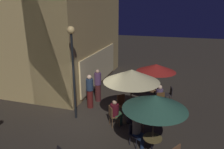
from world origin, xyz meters
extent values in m
plane|color=#312A22|center=(0.00, 0.00, 0.00)|extent=(60.00, 60.00, 0.00)
cube|color=tan|center=(5.08, 2.43, 4.21)|extent=(8.49, 2.31, 8.42)
cube|color=tan|center=(1.99, 5.38, 4.21)|extent=(2.31, 8.21, 8.42)
cube|color=beige|center=(4.65, 1.24, 1.25)|extent=(5.94, 0.08, 2.10)
cylinder|color=black|center=(0.20, 0.81, 1.98)|extent=(0.10, 0.10, 3.96)
sphere|color=#F8CC79|center=(0.20, 0.81, 4.06)|extent=(0.33, 0.33, 0.33)
cylinder|color=black|center=(2.92, -2.51, 0.01)|extent=(0.40, 0.40, 0.03)
cylinder|color=black|center=(2.92, -2.51, 0.36)|extent=(0.06, 0.06, 0.71)
cylinder|color=brown|center=(2.92, -2.51, 0.73)|extent=(0.68, 0.68, 0.03)
cylinder|color=black|center=(0.52, -1.72, 0.01)|extent=(0.40, 0.40, 0.03)
cylinder|color=black|center=(0.52, -1.72, 0.38)|extent=(0.06, 0.06, 0.75)
cylinder|color=olive|center=(0.52, -1.72, 0.77)|extent=(0.62, 0.62, 0.03)
cylinder|color=black|center=(-1.43, -2.90, 0.35)|extent=(0.06, 0.06, 0.70)
cylinder|color=brown|center=(-1.43, -2.90, 0.71)|extent=(0.65, 0.65, 0.03)
cylinder|color=black|center=(2.92, -2.51, 0.03)|extent=(0.36, 0.36, 0.06)
cylinder|color=#4E382A|center=(2.92, -2.51, 1.06)|extent=(0.05, 0.05, 2.12)
cone|color=maroon|center=(2.92, -2.51, 1.97)|extent=(2.04, 2.04, 0.39)
cylinder|color=black|center=(0.52, -1.72, 0.03)|extent=(0.36, 0.36, 0.06)
cylinder|color=#493427|center=(0.52, -1.72, 1.22)|extent=(0.05, 0.05, 2.44)
cone|color=beige|center=(0.52, -1.72, 2.22)|extent=(2.40, 2.40, 0.53)
cylinder|color=#473C29|center=(-1.43, -2.90, 1.12)|extent=(0.05, 0.05, 2.24)
cone|color=#2A533F|center=(-1.43, -2.90, 2.05)|extent=(2.13, 2.13, 0.48)
cylinder|color=#543619|center=(2.33, -2.60, 0.23)|extent=(0.03, 0.03, 0.46)
cylinder|color=#543619|center=(2.47, -2.89, 0.23)|extent=(0.03, 0.03, 0.46)
cylinder|color=#543619|center=(2.04, -2.73, 0.23)|extent=(0.03, 0.03, 0.46)
cylinder|color=#543619|center=(2.17, -3.02, 0.23)|extent=(0.03, 0.03, 0.46)
cube|color=#543619|center=(2.25, -2.81, 0.47)|extent=(0.53, 0.53, 0.04)
cube|color=#543619|center=(2.09, -2.88, 0.73)|extent=(0.20, 0.38, 0.48)
cylinder|color=#282325|center=(2.87, -3.05, 0.24)|extent=(0.03, 0.03, 0.48)
cylinder|color=#282325|center=(3.21, -2.96, 0.24)|extent=(0.03, 0.03, 0.48)
cylinder|color=#282325|center=(2.96, -3.39, 0.24)|extent=(0.03, 0.03, 0.48)
cylinder|color=#282325|center=(3.30, -3.30, 0.24)|extent=(0.03, 0.03, 0.48)
cube|color=#282325|center=(3.09, -3.18, 0.49)|extent=(0.53, 0.53, 0.04)
cube|color=#282325|center=(3.14, -3.37, 0.71)|extent=(0.43, 0.15, 0.40)
cylinder|color=#5A3118|center=(1.10, -1.42, 0.23)|extent=(0.03, 0.03, 0.45)
cylinder|color=#5A3118|center=(0.90, -1.18, 0.23)|extent=(0.03, 0.03, 0.45)
cylinder|color=#5A3118|center=(1.34, -1.21, 0.23)|extent=(0.03, 0.03, 0.45)
cylinder|color=#5A3118|center=(1.13, -0.98, 0.23)|extent=(0.03, 0.03, 0.45)
cube|color=#5A3118|center=(1.12, -1.20, 0.47)|extent=(0.56, 0.56, 0.04)
cube|color=#5A3118|center=(1.25, -1.08, 0.73)|extent=(0.29, 0.32, 0.49)
cylinder|color=brown|center=(0.30, -1.15, 0.23)|extent=(0.03, 0.03, 0.46)
cylinder|color=brown|center=(0.04, -1.34, 0.23)|extent=(0.03, 0.03, 0.46)
cylinder|color=brown|center=(0.11, -0.89, 0.23)|extent=(0.03, 0.03, 0.46)
cylinder|color=brown|center=(-0.16, -1.08, 0.23)|extent=(0.03, 0.03, 0.46)
cube|color=brown|center=(0.07, -1.11, 0.48)|extent=(0.57, 0.57, 0.04)
cube|color=brown|center=(-0.04, -0.97, 0.71)|extent=(0.35, 0.27, 0.43)
cylinder|color=brown|center=(-0.05, -1.96, 0.23)|extent=(0.03, 0.03, 0.46)
cylinder|color=brown|center=(0.15, -2.21, 0.23)|extent=(0.03, 0.03, 0.46)
cylinder|color=brown|center=(-0.30, -2.16, 0.23)|extent=(0.03, 0.03, 0.46)
cylinder|color=brown|center=(-0.10, -2.41, 0.23)|extent=(0.03, 0.03, 0.46)
cube|color=brown|center=(-0.08, -2.18, 0.47)|extent=(0.56, 0.56, 0.04)
cube|color=brown|center=(-0.22, -2.29, 0.69)|extent=(0.28, 0.34, 0.41)
cylinder|color=black|center=(-0.99, -2.49, 0.23)|extent=(0.03, 0.03, 0.45)
cylinder|color=black|center=(-1.27, -2.33, 0.23)|extent=(0.03, 0.03, 0.45)
cylinder|color=black|center=(-0.82, -2.22, 0.23)|extent=(0.03, 0.03, 0.45)
cylinder|color=black|center=(-1.10, -2.05, 0.23)|extent=(0.03, 0.03, 0.45)
cube|color=black|center=(-1.04, -2.27, 0.47)|extent=(0.55, 0.55, 0.04)
cube|color=black|center=(-0.95, -2.12, 0.69)|extent=(0.36, 0.24, 0.40)
cube|color=#491014|center=(2.38, -2.75, 0.49)|extent=(0.47, 0.47, 0.14)
cylinder|color=#491014|center=(2.53, -2.69, 0.24)|extent=(0.14, 0.14, 0.49)
cylinder|color=#534160|center=(2.25, -2.81, 0.78)|extent=(0.35, 0.35, 0.59)
sphere|color=beige|center=(2.25, -2.81, 1.18)|extent=(0.23, 0.23, 0.23)
cube|color=#2D4F30|center=(0.15, -1.23, 0.49)|extent=(0.51, 0.51, 0.14)
cylinder|color=#2D4F30|center=(0.25, -1.36, 0.24)|extent=(0.14, 0.14, 0.49)
cylinder|color=#4D1019|center=(0.07, -1.11, 0.76)|extent=(0.37, 0.37, 0.53)
sphere|color=tan|center=(0.07, -1.11, 1.11)|extent=(0.20, 0.20, 0.20)
cube|color=#1C2D48|center=(-1.12, -2.39, 0.49)|extent=(0.45, 0.47, 0.14)
cylinder|color=#1C2D48|center=(-1.20, -2.53, 0.24)|extent=(0.14, 0.14, 0.49)
cylinder|color=#7A6E56|center=(-1.04, -2.27, 0.78)|extent=(0.30, 0.30, 0.59)
sphere|color=beige|center=(-1.04, -2.27, 1.17)|extent=(0.21, 0.21, 0.21)
cylinder|color=#481D1D|center=(2.27, 0.48, 0.48)|extent=(0.31, 0.31, 0.96)
cylinder|color=#56375C|center=(2.27, 0.48, 1.29)|extent=(0.37, 0.37, 0.65)
sphere|color=tan|center=(2.27, 0.48, 1.70)|extent=(0.20, 0.20, 0.20)
cylinder|color=#551815|center=(1.40, 0.58, 0.48)|extent=(0.31, 0.31, 0.95)
cylinder|color=#233248|center=(1.40, 0.58, 1.25)|extent=(0.36, 0.36, 0.59)
sphere|color=beige|center=(1.40, 0.58, 1.65)|extent=(0.23, 0.23, 0.23)
camera|label=1|loc=(-7.76, -3.39, 4.98)|focal=33.92mm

